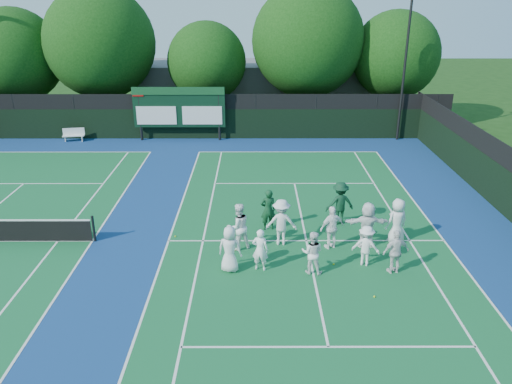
{
  "coord_description": "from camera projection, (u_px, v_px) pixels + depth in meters",
  "views": [
    {
      "loc": [
        -2.04,
        -16.67,
        9.19
      ],
      "look_at": [
        -2.0,
        3.0,
        1.3
      ],
      "focal_mm": 35.0,
      "sensor_mm": 36.0,
      "label": 1
    }
  ],
  "objects": [
    {
      "name": "tree_c",
      "position": [
        209.0,
        64.0,
        35.39
      ],
      "size": [
        5.57,
        5.57,
        7.42
      ],
      "color": "black",
      "rests_on": "ground"
    },
    {
      "name": "tree_a",
      "position": [
        18.0,
        58.0,
        35.21
      ],
      "size": [
        6.59,
        6.59,
        8.35
      ],
      "color": "black",
      "rests_on": "ground"
    },
    {
      "name": "player_back_4",
      "position": [
        397.0,
        221.0,
        19.41
      ],
      "size": [
        1.05,
        0.87,
        1.83
      ],
      "primitive_type": "imported",
      "rotation": [
        0.0,
        0.0,
        3.52
      ],
      "color": "silver",
      "rests_on": "ground"
    },
    {
      "name": "light_pole_right",
      "position": [
        407.0,
        42.0,
        31.14
      ],
      "size": [
        1.2,
        0.3,
        10.12
      ],
      "color": "black",
      "rests_on": "ground"
    },
    {
      "name": "coach_right",
      "position": [
        340.0,
        203.0,
        20.99
      ],
      "size": [
        1.33,
        0.93,
        1.87
      ],
      "primitive_type": "imported",
      "rotation": [
        0.0,
        0.0,
        3.35
      ],
      "color": "#0E331F",
      "rests_on": "ground"
    },
    {
      "name": "player_front_2",
      "position": [
        312.0,
        253.0,
        17.31
      ],
      "size": [
        0.88,
        0.75,
        1.59
      ],
      "primitive_type": "imported",
      "rotation": [
        0.0,
        0.0,
        2.93
      ],
      "color": "white",
      "rests_on": "ground"
    },
    {
      "name": "near_court",
      "position": [
        306.0,
        241.0,
        19.83
      ],
      "size": [
        11.05,
        23.85,
        0.01
      ],
      "color": "#12582D",
      "rests_on": "ground"
    },
    {
      "name": "clubhouse",
      "position": [
        255.0,
        88.0,
        40.43
      ],
      "size": [
        18.0,
        6.0,
        4.0
      ],
      "primitive_type": "cube",
      "color": "slate",
      "rests_on": "ground"
    },
    {
      "name": "scoreboard",
      "position": [
        179.0,
        108.0,
        32.54
      ],
      "size": [
        6.0,
        0.21,
        3.55
      ],
      "color": "black",
      "rests_on": "ground"
    },
    {
      "name": "tennis_ball_2",
      "position": [
        374.0,
        297.0,
        16.14
      ],
      "size": [
        0.07,
        0.07,
        0.07
      ],
      "primitive_type": "sphere",
      "color": "#B9D819",
      "rests_on": "ground"
    },
    {
      "name": "bench",
      "position": [
        74.0,
        134.0,
        32.96
      ],
      "size": [
        1.43,
        0.61,
        0.88
      ],
      "color": "silver",
      "rests_on": "ground"
    },
    {
      "name": "coach_left",
      "position": [
        268.0,
        210.0,
        20.5
      ],
      "size": [
        0.71,
        0.54,
        1.77
      ],
      "primitive_type": "imported",
      "rotation": [
        0.0,
        0.0,
        3.33
      ],
      "color": "#103C20",
      "rests_on": "ground"
    },
    {
      "name": "player_back_2",
      "position": [
        332.0,
        227.0,
        18.98
      ],
      "size": [
        1.1,
        0.81,
        1.74
      ],
      "primitive_type": "imported",
      "rotation": [
        0.0,
        0.0,
        3.57
      ],
      "color": "white",
      "rests_on": "ground"
    },
    {
      "name": "ground",
      "position": [
        309.0,
        253.0,
        18.9
      ],
      "size": [
        120.0,
        120.0,
        0.0
      ],
      "primitive_type": "plane",
      "color": "#14350E",
      "rests_on": "ground"
    },
    {
      "name": "tree_d",
      "position": [
        310.0,
        44.0,
        34.9
      ],
      "size": [
        7.81,
        7.81,
        9.96
      ],
      "color": "black",
      "rests_on": "ground"
    },
    {
      "name": "tennis_ball_4",
      "position": [
        326.0,
        224.0,
        21.23
      ],
      "size": [
        0.07,
        0.07,
        0.07
      ],
      "primitive_type": "sphere",
      "color": "#B9D819",
      "rests_on": "ground"
    },
    {
      "name": "player_front_0",
      "position": [
        230.0,
        249.0,
        17.41
      ],
      "size": [
        0.94,
        0.73,
        1.71
      ],
      "primitive_type": "imported",
      "rotation": [
        0.0,
        0.0,
        2.9
      ],
      "color": "silver",
      "rests_on": "ground"
    },
    {
      "name": "tennis_ball_1",
      "position": [
        330.0,
        209.0,
        22.66
      ],
      "size": [
        0.07,
        0.07,
        0.07
      ],
      "primitive_type": "sphere",
      "color": "#B9D819",
      "rests_on": "ground"
    },
    {
      "name": "tree_b",
      "position": [
        103.0,
        46.0,
        34.92
      ],
      "size": [
        7.68,
        7.68,
        9.75
      ],
      "color": "black",
      "rests_on": "ground"
    },
    {
      "name": "tree_e",
      "position": [
        397.0,
        57.0,
        35.25
      ],
      "size": [
        6.16,
        6.16,
        8.17
      ],
      "color": "black",
      "rests_on": "ground"
    },
    {
      "name": "player_front_4",
      "position": [
        396.0,
        252.0,
        17.3
      ],
      "size": [
        1.03,
        0.62,
        1.65
      ],
      "primitive_type": "imported",
      "rotation": [
        0.0,
        0.0,
        3.38
      ],
      "color": "silver",
      "rests_on": "ground"
    },
    {
      "name": "player_front_3",
      "position": [
        366.0,
        246.0,
        17.83
      ],
      "size": [
        1.12,
        0.86,
        1.53
      ],
      "primitive_type": "imported",
      "rotation": [
        0.0,
        0.0,
        2.81
      ],
      "color": "white",
      "rests_on": "ground"
    },
    {
      "name": "player_back_1",
      "position": [
        281.0,
        222.0,
        19.27
      ],
      "size": [
        1.23,
        0.74,
        1.87
      ],
      "primitive_type": "imported",
      "rotation": [
        0.0,
        0.0,
        3.11
      ],
      "color": "silver",
      "rests_on": "ground"
    },
    {
      "name": "player_back_0",
      "position": [
        238.0,
        227.0,
        18.91
      ],
      "size": [
        1.12,
        1.02,
        1.87
      ],
      "primitive_type": "imported",
      "rotation": [
        0.0,
        0.0,
        3.57
      ],
      "color": "white",
      "rests_on": "ground"
    },
    {
      "name": "player_front_1",
      "position": [
        260.0,
        250.0,
        17.5
      ],
      "size": [
        0.65,
        0.49,
        1.59
      ],
      "primitive_type": "imported",
      "rotation": [
        0.0,
        0.0,
        2.93
      ],
      "color": "white",
      "rests_on": "ground"
    },
    {
      "name": "back_fence",
      "position": [
        196.0,
        119.0,
        33.23
      ],
      "size": [
        34.0,
        0.08,
        3.0
      ],
      "color": "black",
      "rests_on": "ground"
    },
    {
      "name": "tennis_ball_5",
      "position": [
        334.0,
        264.0,
        18.07
      ],
      "size": [
        0.07,
        0.07,
        0.07
      ],
      "primitive_type": "sphere",
      "color": "#B9D819",
      "rests_on": "ground"
    },
    {
      "name": "player_back_3",
      "position": [
        367.0,
        225.0,
        19.08
      ],
      "size": [
        1.71,
        0.55,
        1.84
      ],
      "primitive_type": "imported",
      "rotation": [
        0.0,
        0.0,
        3.15
      ],
      "color": "white",
      "rests_on": "ground"
    },
    {
      "name": "court_apron",
      "position": [
        156.0,
        241.0,
        19.82
      ],
      "size": [
        34.0,
        32.0,
        0.01
      ],
      "primitive_type": "cube",
      "color": "navy",
      "rests_on": "ground"
    },
    {
      "name": "tennis_ball_3",
      "position": [
        175.0,
        236.0,
        20.13
      ],
      "size": [
        0.07,
        0.07,
        0.07
      ],
      "primitive_type": "sphere",
      "color": "#B9D819",
      "rests_on": "ground"
    },
    {
      "name": "tennis_ball_0",
      "position": [
        235.0,
        251.0,
        19.02
      ],
      "size": [
        0.07,
        0.07,
        0.07
      ],
      "primitive_type": "sphere",
      "color": "#B9D819",
      "rests_on": "ground"
    }
  ]
}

